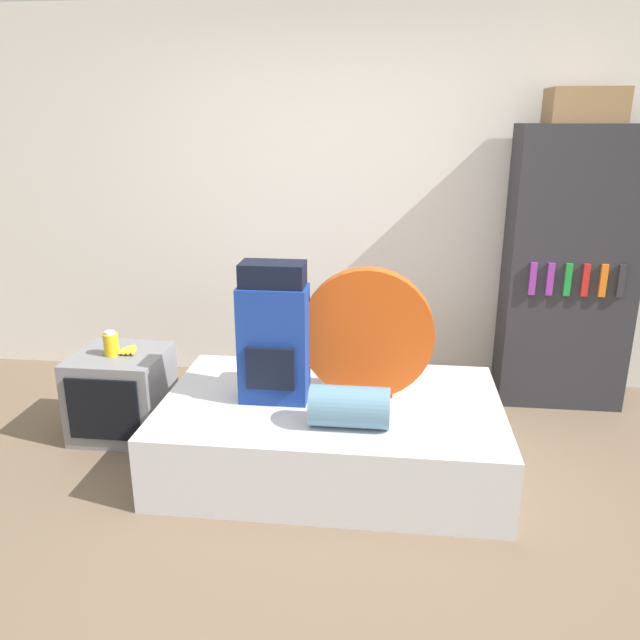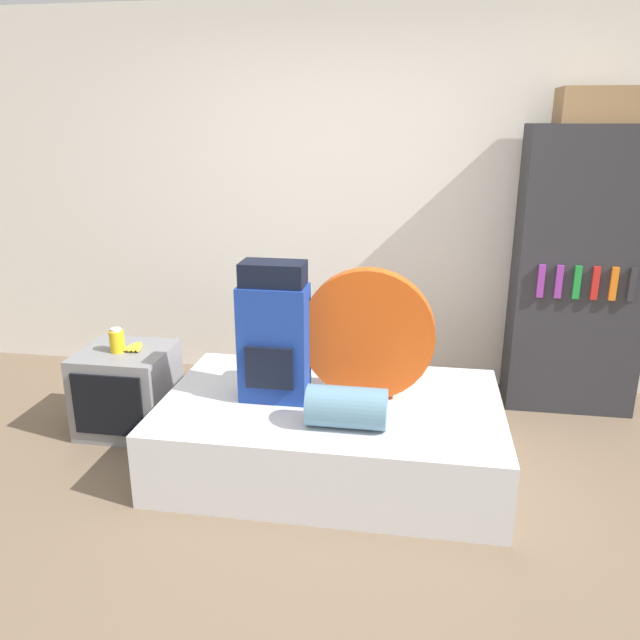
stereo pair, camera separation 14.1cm
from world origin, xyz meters
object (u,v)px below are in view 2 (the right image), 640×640
Objects in this scene: television at (128,390)px; bookshelf at (579,272)px; cardboard_box at (597,105)px; backpack at (274,335)px; sleeping_roll at (347,407)px; tent_bag at (368,334)px; canister at (117,341)px.

television is 0.29× the size of bookshelf.
backpack is at bearing -147.78° from cardboard_box.
tent_bag is at bearing 80.49° from sleeping_roll.
television is at bearing 165.60° from backpack.
backpack is 1.72× the size of cardboard_box.
television is (-1.48, 0.15, -0.50)m from tent_bag.
cardboard_box is at bearing 32.22° from backpack.
backpack reaches higher than television.
sleeping_roll is 2.36m from cardboard_box.
tent_bag is at bearing -4.87° from canister.
canister is 0.34× the size of cardboard_box.
tent_bag is at bearing -5.81° from television.
sleeping_roll is 1.53m from television.
backpack is 1.15m from television.
television is at bearing -163.33° from bookshelf.
sleeping_roll is 0.90× the size of cardboard_box.
sleeping_roll is at bearing -20.33° from television.
television is 0.33m from canister.
cardboard_box is at bearing 151.84° from bookshelf.
backpack reaches higher than canister.
canister is at bearing 167.12° from backpack.
canister is (-1.44, 0.50, 0.08)m from sleeping_roll.
canister reaches higher than television.
television is at bearing 159.67° from sleeping_roll.
sleeping_roll reaches higher than television.
television is 3.61× the size of canister.
backpack is 1.92× the size of sleeping_roll.
cardboard_box is at bearing 17.29° from canister.
sleeping_roll is 0.22× the size of bookshelf.
cardboard_box reaches higher than sleeping_roll.
tent_bag reaches higher than television.
canister reaches higher than sleeping_roll.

